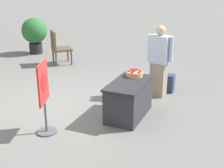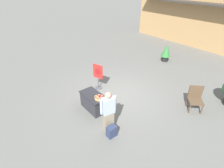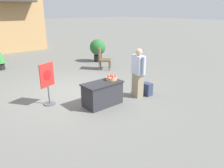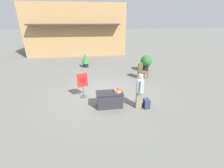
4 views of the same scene
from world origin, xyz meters
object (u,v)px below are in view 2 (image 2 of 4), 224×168
at_px(display_table, 94,102).
at_px(potted_plant_far_left, 166,52).
at_px(backpack, 112,131).
at_px(poster_board, 98,76).
at_px(person_visitor, 108,111).
at_px(patio_chair, 195,97).
at_px(apple_basket, 99,98).

xyz_separation_m(display_table, potted_plant_far_left, (-1.18, 6.47, 0.28)).
bearing_deg(backpack, poster_board, 153.03).
xyz_separation_m(display_table, person_visitor, (1.30, -0.23, 0.46)).
xyz_separation_m(display_table, patio_chair, (2.62, 3.28, 0.21)).
height_order(backpack, poster_board, poster_board).
bearing_deg(poster_board, backpack, 43.42).
relative_size(person_visitor, patio_chair, 1.56).
distance_m(display_table, person_visitor, 1.40).
bearing_deg(poster_board, potted_plant_far_left, 160.05).
distance_m(display_table, poster_board, 1.66).
relative_size(apple_basket, backpack, 0.80).
bearing_deg(display_table, person_visitor, -10.00).
bearing_deg(patio_chair, display_table, -82.71).
relative_size(display_table, potted_plant_far_left, 1.05).
relative_size(display_table, poster_board, 0.94).
distance_m(apple_basket, poster_board, 1.92).
xyz_separation_m(apple_basket, patio_chair, (2.24, 3.25, -0.20)).
height_order(poster_board, patio_chair, poster_board).
relative_size(backpack, poster_board, 0.33).
xyz_separation_m(person_visitor, potted_plant_far_left, (-2.48, 6.70, -0.18)).
bearing_deg(backpack, person_visitor, 159.58).
bearing_deg(patio_chair, person_visitor, -64.65).
distance_m(patio_chair, potted_plant_far_left, 4.96).
height_order(display_table, potted_plant_far_left, potted_plant_far_left).
bearing_deg(person_visitor, potted_plant_far_left, -59.69).
relative_size(display_table, patio_chair, 1.17).
xyz_separation_m(apple_basket, backpack, (1.25, -0.38, -0.56)).
xyz_separation_m(backpack, patio_chair, (0.98, 3.63, 0.36)).
bearing_deg(display_table, apple_basket, 3.70).
bearing_deg(potted_plant_far_left, apple_basket, -76.41).
bearing_deg(display_table, patio_chair, 51.41).
relative_size(backpack, potted_plant_far_left, 0.36).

